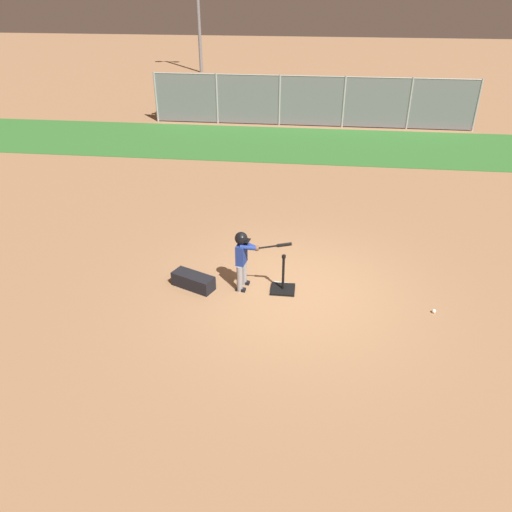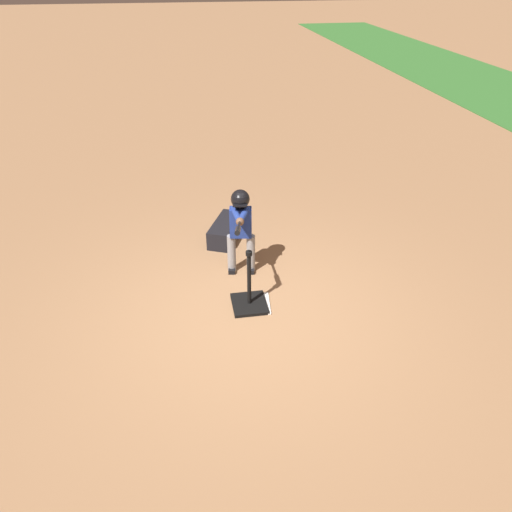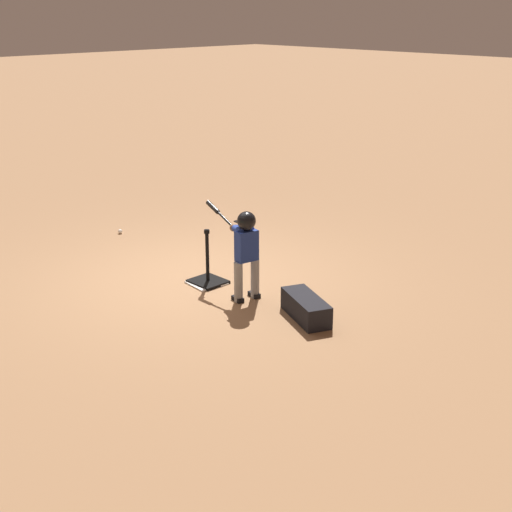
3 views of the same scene
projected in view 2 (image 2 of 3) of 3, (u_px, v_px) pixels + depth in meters
ground_plane at (250, 317)px, 5.95m from camera, size 90.00×90.00×0.00m
home_plate at (252, 304)px, 6.15m from camera, size 0.48×0.48×0.02m
batting_tee at (249, 299)px, 6.10m from camera, size 0.47×0.42×0.77m
batter_child at (241, 222)px, 6.40m from camera, size 1.07×0.39×1.19m
equipment_bag at (226, 230)px, 7.52m from camera, size 0.90×0.63×0.28m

